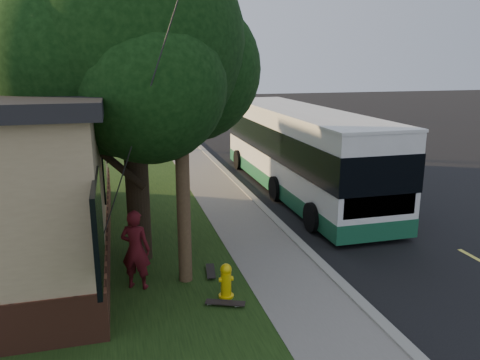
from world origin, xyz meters
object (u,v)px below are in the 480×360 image
bare_tree_far (135,98)px  traffic_signal (172,80)px  bare_tree_near (135,111)px  dumpster (20,194)px  skateboard_spare (225,303)px  skateboarder (136,249)px  utility_pole (179,73)px  distant_car (205,110)px  skateboard_main (211,271)px  fire_hydrant (226,281)px  leafy_tree (131,47)px  transit_bus (298,148)px

bare_tree_far → traffic_signal: (3.50, 4.00, 1.16)m
bare_tree_near → dumpster: bare_tree_near is taller
bare_tree_near → skateboard_spare: (0.80, -18.35, -2.02)m
dumpster → skateboarder: bearing=-61.8°
utility_pole → bare_tree_far: 29.13m
dumpster → distant_car: size_ratio=0.38×
skateboard_main → skateboard_spare: size_ratio=0.97×
fire_hydrant → dumpster: size_ratio=0.41×
fire_hydrant → distant_car: 31.00m
leafy_tree → dumpster: 7.35m
bare_tree_near → distant_car: 14.08m
bare_tree_near → skateboard_main: bearing=-87.3°
fire_hydrant → skateboard_main: 1.21m
utility_pole → skateboard_spare: size_ratio=11.06×
traffic_signal → transit_bus: (1.48, -26.51, -1.49)m
transit_bus → dumpster: (-9.74, -0.25, -0.99)m
fire_hydrant → bare_tree_near: (-0.90, 18.00, 1.72)m
skateboard_main → distant_car: 29.88m
fire_hydrant → distant_car: (5.39, 30.53, 0.39)m
skateboard_main → distant_car: size_ratio=0.17×
traffic_signal → transit_bus: bearing=-86.8°
fire_hydrant → distant_car: bearing=80.0°
leafy_tree → bare_tree_far: size_ratio=1.94×
skateboard_main → traffic_signal: bearing=84.4°
dumpster → bare_tree_near: bearing=68.4°
leafy_tree → transit_bus: 8.57m
skateboarder → skateboard_spare: 2.25m
fire_hydrant → skateboarder: (-1.77, 0.91, 0.52)m
skateboard_main → distant_car: bearing=79.4°
bare_tree_far → skateboard_spare: (0.30, -30.35, -1.88)m
leafy_tree → distant_car: (6.96, 27.88, -4.35)m
bare_tree_far → skateboard_spare: 30.41m
skateboarder → distant_car: bearing=-79.7°
traffic_signal → dumpster: bearing=-107.2°
leafy_tree → skateboarder: (-0.20, -1.74, -4.21)m
traffic_signal → dumpster: 28.11m
bare_tree_far → dumpster: size_ratio=2.22×
distant_car → utility_pole: bearing=-95.5°
utility_pole → bare_tree_near: size_ratio=2.11×
skateboard_spare → distant_car: (5.49, 30.88, 0.69)m
fire_hydrant → dumpster: (-5.17, 7.25, 0.26)m
skateboarder → fire_hydrant: bearing=176.6°
transit_bus → skateboard_main: bearing=-126.4°
utility_pole → skateboard_spare: utility_pole is taller
utility_pole → bare_tree_far: bearing=89.4°
traffic_signal → distant_car: (2.29, -3.47, -2.35)m
fire_hydrant → utility_pole: (-0.71, 0.99, 4.20)m
bare_tree_near → traffic_signal: bearing=76.0°
utility_pole → skateboarder: 3.83m
leafy_tree → skateboard_spare: (1.47, -3.00, -5.04)m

